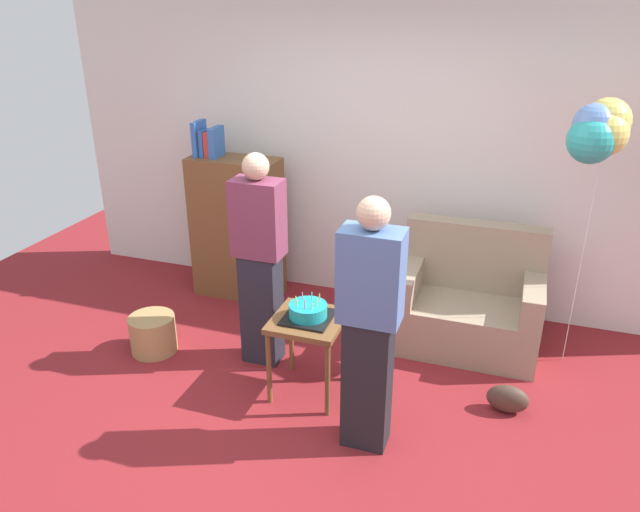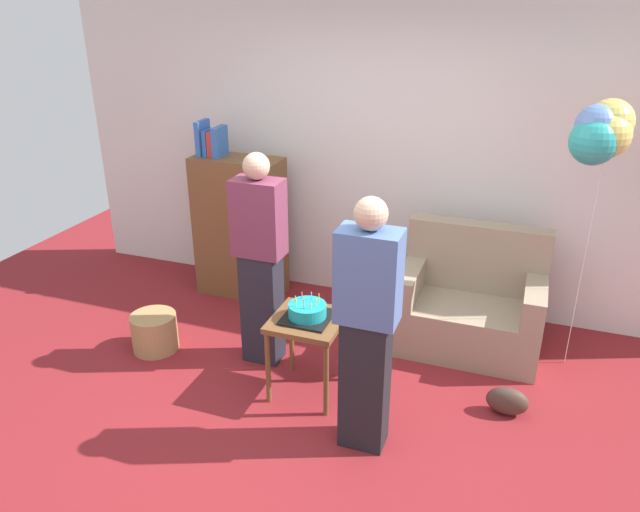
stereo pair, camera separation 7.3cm
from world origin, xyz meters
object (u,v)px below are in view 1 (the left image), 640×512
Objects in this scene: birthday_cake at (308,312)px; handbag at (508,399)px; person_blowing_candles at (260,261)px; bookshelf at (237,226)px; balloon_bunch at (599,130)px; side_table at (308,330)px; person_holding_cake at (369,327)px; couch at (468,305)px; wicker_basket at (153,334)px.

handbag is (1.35, 0.22, -0.54)m from birthday_cake.
bookshelf is at bearing 102.39° from person_blowing_candles.
handbag is at bearing -113.93° from balloon_bunch.
bookshelf is 0.80× the size of balloon_bunch.
side_table is 2.34m from balloon_bunch.
bookshelf is 2.33m from person_holding_cake.
birthday_cake reaches higher than handbag.
person_blowing_candles and person_holding_cake have the same top height.
couch is 1.71m from person_blowing_candles.
bookshelf is 1.27m from wicker_basket.
person_blowing_candles is at bearing 11.73° from wicker_basket.
wicker_basket reaches higher than handbag.
couch is 1.45m from birthday_cake.
balloon_bunch reaches higher than person_holding_cake.
person_blowing_candles reaches higher than side_table.
balloon_bunch reaches higher than wicker_basket.
handbag is (1.35, 0.22, -0.40)m from side_table.
balloon_bunch reaches higher than birthday_cake.
balloon_bunch reaches higher than bookshelf.
couch is 1.43m from side_table.
couch is at bearing 4.94° from person_blowing_candles.
person_blowing_candles is 2.47m from balloon_bunch.
couch reaches higher than side_table.
side_table is at bearing -47.47° from bookshelf.
person_holding_cake reaches higher than couch.
balloon_bunch is (2.16, 0.69, 0.96)m from person_blowing_candles.
balloon_bunch is (2.83, -0.27, 1.12)m from bookshelf.
person_holding_cake reaches higher than bookshelf.
person_blowing_candles is 1.19m from person_holding_cake.
couch is 1.86× the size of side_table.
balloon_bunch reaches higher than person_blowing_candles.
balloon_bunch is at bearing -110.33° from person_holding_cake.
person_blowing_candles reaches higher than birthday_cake.
couch is 0.67× the size of person_blowing_candles.
person_holding_cake is (-0.46, -1.41, 0.49)m from couch.
person_blowing_candles is at bearing 177.98° from handbag.
wicker_basket is at bearing 6.14° from person_holding_cake.
handbag is at bearing 2.45° from wicker_basket.
bookshelf is (-2.12, 0.21, 0.33)m from couch.
person_holding_cake reaches higher than handbag.
handbag is at bearing -24.36° from person_blowing_candles.
person_holding_cake reaches higher than side_table.
bookshelf is 3.06m from balloon_bunch.
birthday_cake reaches higher than side_table.
birthday_cake is 0.20× the size of person_blowing_candles.
couch is at bearing -87.50° from person_holding_cake.
person_blowing_candles is at bearing -55.28° from bookshelf.
couch is at bearing 46.51° from birthday_cake.
balloon_bunch is at bearing -4.55° from person_blowing_candles.
person_holding_cake is (0.99, -0.66, 0.00)m from person_blowing_candles.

